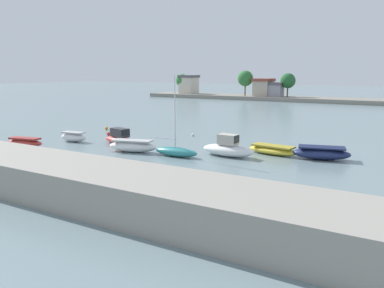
{
  "coord_description": "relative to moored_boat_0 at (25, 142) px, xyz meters",
  "views": [
    {
      "loc": [
        27.29,
        -22.53,
        7.62
      ],
      "look_at": [
        7.17,
        10.73,
        0.48
      ],
      "focal_mm": 37.12,
      "sensor_mm": 36.0,
      "label": 1
    }
  ],
  "objects": [
    {
      "name": "mooring_buoy_3",
      "position": [
        12.83,
        -1.26,
        -0.22
      ],
      "size": [
        0.42,
        0.42,
        0.42
      ],
      "primitive_type": "sphere",
      "color": "red",
      "rests_on": "ground"
    },
    {
      "name": "moored_boat_4",
      "position": [
        16.02,
        3.97,
        0.05
      ],
      "size": [
        4.5,
        1.43,
        7.3
      ],
      "rotation": [
        0.0,
        0.0,
        0.03
      ],
      "color": "teal",
      "rests_on": "ground"
    },
    {
      "name": "distant_shoreline",
      "position": [
        3.98,
        77.09,
        1.56
      ],
      "size": [
        93.7,
        10.43,
        7.82
      ],
      "color": "gray",
      "rests_on": "ground"
    },
    {
      "name": "mooring_buoy_1",
      "position": [
        11.43,
        14.6,
        -0.27
      ],
      "size": [
        0.33,
        0.33,
        0.33
      ],
      "primitive_type": "sphere",
      "color": "white",
      "rests_on": "ground"
    },
    {
      "name": "moored_boat_1",
      "position": [
        2.15,
        4.53,
        0.09
      ],
      "size": [
        3.34,
        1.62,
        1.08
      ],
      "rotation": [
        0.0,
        0.0,
        0.13
      ],
      "color": "white",
      "rests_on": "ground"
    },
    {
      "name": "mooring_buoy_2",
      "position": [
        4.2,
        10.28,
        -0.25
      ],
      "size": [
        0.36,
        0.36,
        0.36
      ],
      "primitive_type": "sphere",
      "color": "orange",
      "rests_on": "ground"
    },
    {
      "name": "moored_boat_6",
      "position": [
        23.25,
        9.41,
        -0.02
      ],
      "size": [
        5.09,
        2.32,
        0.85
      ],
      "rotation": [
        0.0,
        0.0,
        -0.13
      ],
      "color": "yellow",
      "rests_on": "ground"
    },
    {
      "name": "moored_boat_5",
      "position": [
        19.99,
        6.47,
        0.27
      ],
      "size": [
        5.08,
        2.07,
        2.02
      ],
      "rotation": [
        0.0,
        0.0,
        -0.04
      ],
      "color": "white",
      "rests_on": "ground"
    },
    {
      "name": "ground_plane",
      "position": [
        8.24,
        -2.94,
        -0.43
      ],
      "size": [
        400.0,
        400.0,
        0.0
      ],
      "primitive_type": "plane",
      "color": "slate"
    },
    {
      "name": "moored_boat_7",
      "position": [
        27.63,
        9.55,
        0.12
      ],
      "size": [
        5.24,
        3.11,
        1.13
      ],
      "rotation": [
        0.0,
        0.0,
        0.26
      ],
      "color": "navy",
      "rests_on": "ground"
    },
    {
      "name": "moored_boat_2",
      "position": [
        7.76,
        5.91,
        0.18
      ],
      "size": [
        5.37,
        2.85,
        1.72
      ],
      "rotation": [
        0.0,
        0.0,
        -0.24
      ],
      "color": "#C63833",
      "rests_on": "ground"
    },
    {
      "name": "mooring_buoy_4",
      "position": [
        -0.99,
        13.05,
        -0.22
      ],
      "size": [
        0.42,
        0.42,
        0.42
      ],
      "primitive_type": "sphere",
      "color": "orange",
      "rests_on": "ground"
    },
    {
      "name": "mooring_buoy_0",
      "position": [
        2.54,
        9.64,
        -0.21
      ],
      "size": [
        0.44,
        0.44,
        0.44
      ],
      "primitive_type": "sphere",
      "color": "red",
      "rests_on": "ground"
    },
    {
      "name": "moored_boat_3",
      "position": [
        11.34,
        3.49,
        0.13
      ],
      "size": [
        5.02,
        2.79,
        1.17
      ],
      "rotation": [
        0.0,
        0.0,
        0.28
      ],
      "color": "white",
      "rests_on": "ground"
    },
    {
      "name": "moored_boat_0",
      "position": [
        0.0,
        0.0,
        0.0
      ],
      "size": [
        4.32,
        2.12,
        0.91
      ],
      "rotation": [
        0.0,
        0.0,
        0.21
      ],
      "color": "#C63833",
      "rests_on": "ground"
    }
  ]
}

